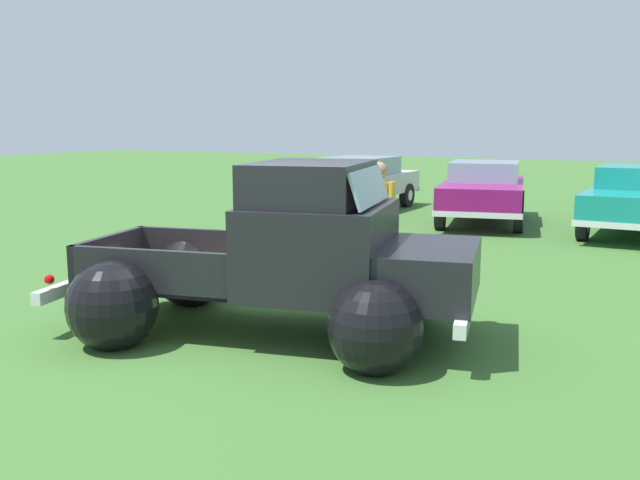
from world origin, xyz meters
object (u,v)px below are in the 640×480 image
Objects in this scene: vintage_pickup_truck at (297,268)px; spectator_0 at (378,220)px; show_car_1 at (483,190)px; show_car_0 at (358,181)px; show_car_2 at (639,197)px; lane_cone_0 at (409,265)px.

vintage_pickup_truck is 2.05m from spectator_0.
show_car_0 is at bearing -113.17° from show_car_1.
show_car_2 is at bearing 172.29° from spectator_0.
show_car_1 reaches higher than lane_cone_0.
show_car_0 is 2.42× the size of spectator_0.
show_car_2 is at bearing 83.86° from show_car_0.
spectator_0 is (-2.79, -7.58, 0.27)m from show_car_2.
show_car_2 reaches higher than lane_cone_0.
vintage_pickup_truck is at bearing -15.15° from show_car_2.
vintage_pickup_truck is 2.84m from lane_cone_0.
vintage_pickup_truck is at bearing 9.42° from spectator_0.
vintage_pickup_truck is 2.69× the size of spectator_0.
vintage_pickup_truck is 1.11× the size of show_car_0.
lane_cone_0 is at bearing -19.30° from show_car_2.
show_car_0 is 3.67m from show_car_1.
spectator_0 is at bearing -18.56° from show_car_2.
spectator_0 is at bearing -103.37° from lane_cone_0.
spectator_0 reaches higher than show_car_1.
show_car_1 is 2.53× the size of spectator_0.
show_car_1 is 1.01× the size of show_car_2.
spectator_0 is (0.11, 2.03, 0.29)m from vintage_pickup_truck.
show_car_0 is 9.47m from spectator_0.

